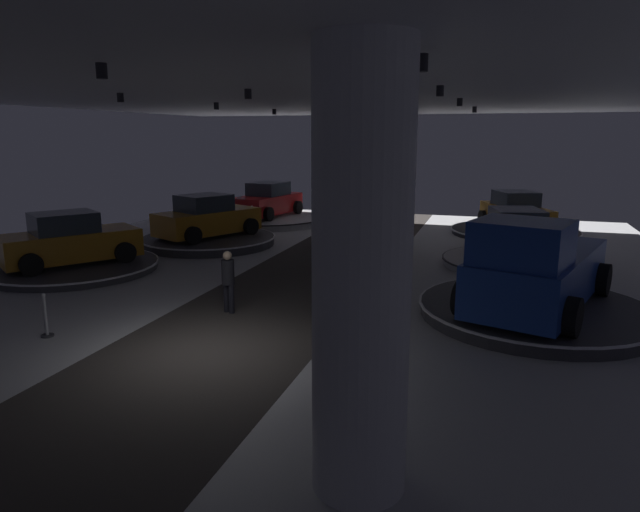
# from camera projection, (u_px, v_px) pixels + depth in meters

# --- Properties ---
(ground) EXTENTS (24.00, 44.00, 0.06)m
(ground) POSITION_uv_depth(u_px,v_px,m) (206.00, 353.00, 11.68)
(ground) COLOR #B2B2B7
(ceiling_with_spotlights) EXTENTS (24.00, 44.00, 0.39)m
(ceiling_with_spotlights) POSITION_uv_depth(u_px,v_px,m) (194.00, 73.00, 10.50)
(ceiling_with_spotlights) COLOR silver
(column_right) EXTENTS (1.20, 1.20, 5.50)m
(column_right) POSITION_uv_depth(u_px,v_px,m) (362.00, 278.00, 6.71)
(column_right) COLOR silver
(column_right) RESTS_ON ground
(display_platform_far_right) EXTENTS (4.91, 4.91, 0.24)m
(display_platform_far_right) POSITION_uv_depth(u_px,v_px,m) (515.00, 262.00, 19.34)
(display_platform_far_right) COLOR #B7B7BC
(display_platform_far_right) RESTS_ON ground
(display_car_far_right) EXTENTS (2.95, 4.49, 1.71)m
(display_car_far_right) POSITION_uv_depth(u_px,v_px,m) (516.00, 237.00, 19.18)
(display_car_far_right) COLOR #B77519
(display_car_far_right) RESTS_ON display_platform_far_right
(display_platform_mid_right) EXTENTS (5.68, 5.68, 0.33)m
(display_platform_mid_right) POSITION_uv_depth(u_px,v_px,m) (536.00, 311.00, 13.84)
(display_platform_mid_right) COLOR #333338
(display_platform_mid_right) RESTS_ON ground
(pickup_truck_mid_right) EXTENTS (3.89, 5.69, 2.30)m
(pickup_truck_mid_right) POSITION_uv_depth(u_px,v_px,m) (536.00, 270.00, 13.35)
(pickup_truck_mid_right) COLOR navy
(pickup_truck_mid_right) RESTS_ON display_platform_mid_right
(display_platform_far_left) EXTENTS (5.44, 5.44, 0.36)m
(display_platform_far_left) POSITION_uv_depth(u_px,v_px,m) (209.00, 240.00, 22.97)
(display_platform_far_left) COLOR #333338
(display_platform_far_left) RESTS_ON ground
(display_car_far_left) EXTENTS (3.50, 4.57, 1.71)m
(display_car_far_left) POSITION_uv_depth(u_px,v_px,m) (207.00, 218.00, 22.75)
(display_car_far_left) COLOR #B77519
(display_car_far_left) RESTS_ON display_platform_far_left
(display_platform_deep_right) EXTENTS (5.64, 5.64, 0.23)m
(display_platform_deep_right) POSITION_uv_depth(u_px,v_px,m) (514.00, 231.00, 25.38)
(display_platform_deep_right) COLOR #333338
(display_platform_deep_right) RESTS_ON ground
(display_car_deep_right) EXTENTS (3.36, 4.57, 1.71)m
(display_car_deep_right) POSITION_uv_depth(u_px,v_px,m) (516.00, 212.00, 25.23)
(display_car_deep_right) COLOR #B77519
(display_car_deep_right) RESTS_ON display_platform_deep_right
(display_platform_deep_left) EXTENTS (6.09, 6.09, 0.34)m
(display_platform_deep_left) POSITION_uv_depth(u_px,v_px,m) (267.00, 219.00, 28.79)
(display_platform_deep_left) COLOR #B7B7BC
(display_platform_deep_left) RESTS_ON ground
(display_car_deep_left) EXTENTS (2.79, 4.45, 1.71)m
(display_car_deep_left) POSITION_uv_depth(u_px,v_px,m) (267.00, 201.00, 28.63)
(display_car_deep_left) COLOR red
(display_car_deep_left) RESTS_ON display_platform_deep_left
(display_platform_mid_left) EXTENTS (5.52, 5.52, 0.25)m
(display_platform_mid_left) POSITION_uv_depth(u_px,v_px,m) (73.00, 267.00, 18.61)
(display_platform_mid_left) COLOR #333338
(display_platform_mid_left) RESTS_ON ground
(display_car_mid_left) EXTENTS (3.84, 4.49, 1.71)m
(display_car_mid_left) POSITION_uv_depth(u_px,v_px,m) (69.00, 241.00, 18.41)
(display_car_mid_left) COLOR #B77519
(display_car_mid_left) RESTS_ON display_platform_mid_left
(visitor_walking_near) EXTENTS (0.32, 0.32, 1.59)m
(visitor_walking_near) POSITION_uv_depth(u_px,v_px,m) (228.00, 278.00, 14.09)
(visitor_walking_near) COLOR black
(visitor_walking_near) RESTS_ON ground
(stanchion_a) EXTENTS (0.28, 0.28, 1.01)m
(stanchion_a) POSITION_uv_depth(u_px,v_px,m) (46.00, 321.00, 12.52)
(stanchion_a) COLOR #333338
(stanchion_a) RESTS_ON ground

